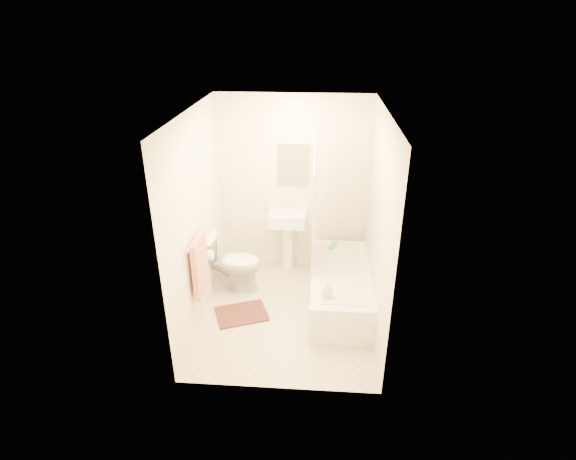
# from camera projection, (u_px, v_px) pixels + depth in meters

# --- Properties ---
(floor) EXTENTS (2.40, 2.40, 0.00)m
(floor) POSITION_uv_depth(u_px,v_px,m) (286.00, 313.00, 5.42)
(floor) COLOR beige
(floor) RESTS_ON ground
(ceiling) EXTENTS (2.40, 2.40, 0.00)m
(ceiling) POSITION_uv_depth(u_px,v_px,m) (286.00, 112.00, 4.38)
(ceiling) COLOR white
(ceiling) RESTS_ON ground
(wall_back) EXTENTS (2.00, 0.02, 2.40)m
(wall_back) POSITION_uv_depth(u_px,v_px,m) (293.00, 186.00, 5.97)
(wall_back) COLOR beige
(wall_back) RESTS_ON ground
(wall_left) EXTENTS (0.02, 2.40, 2.40)m
(wall_left) POSITION_uv_depth(u_px,v_px,m) (196.00, 221.00, 4.96)
(wall_left) COLOR beige
(wall_left) RESTS_ON ground
(wall_right) EXTENTS (0.02, 2.40, 2.40)m
(wall_right) POSITION_uv_depth(u_px,v_px,m) (379.00, 226.00, 4.83)
(wall_right) COLOR beige
(wall_right) RESTS_ON ground
(mirror) EXTENTS (0.40, 0.03, 0.55)m
(mirror) POSITION_uv_depth(u_px,v_px,m) (293.00, 164.00, 5.83)
(mirror) COLOR white
(mirror) RESTS_ON wall_back
(curtain_rod) EXTENTS (0.03, 1.70, 0.03)m
(curtain_rod) POSITION_uv_depth(u_px,v_px,m) (316.00, 150.00, 4.62)
(curtain_rod) COLOR silver
(curtain_rod) RESTS_ON wall_back
(shower_curtain) EXTENTS (0.04, 0.80, 1.55)m
(shower_curtain) POSITION_uv_depth(u_px,v_px,m) (315.00, 205.00, 5.32)
(shower_curtain) COLOR silver
(shower_curtain) RESTS_ON curtain_rod
(towel_bar) EXTENTS (0.02, 0.60, 0.02)m
(towel_bar) POSITION_uv_depth(u_px,v_px,m) (195.00, 239.00, 4.78)
(towel_bar) COLOR silver
(towel_bar) RESTS_ON wall_left
(towel) EXTENTS (0.06, 0.45, 0.66)m
(towel) POSITION_uv_depth(u_px,v_px,m) (200.00, 265.00, 4.92)
(towel) COLOR #CC7266
(towel) RESTS_ON towel_bar
(toilet_paper) EXTENTS (0.11, 0.12, 0.12)m
(toilet_paper) POSITION_uv_depth(u_px,v_px,m) (209.00, 255.00, 5.29)
(toilet_paper) COLOR white
(toilet_paper) RESTS_ON wall_left
(toilet) EXTENTS (0.77, 0.43, 0.75)m
(toilet) POSITION_uv_depth(u_px,v_px,m) (231.00, 263.00, 5.76)
(toilet) COLOR white
(toilet) RESTS_ON floor
(sink) EXTENTS (0.50, 0.41, 0.96)m
(sink) POSITION_uv_depth(u_px,v_px,m) (288.00, 238.00, 6.17)
(sink) COLOR white
(sink) RESTS_ON floor
(bathtub) EXTENTS (0.71, 1.63, 0.46)m
(bathtub) POSITION_uv_depth(u_px,v_px,m) (340.00, 287.00, 5.52)
(bathtub) COLOR white
(bathtub) RESTS_ON floor
(bath_mat) EXTENTS (0.71, 0.63, 0.02)m
(bath_mat) POSITION_uv_depth(u_px,v_px,m) (242.00, 314.00, 5.40)
(bath_mat) COLOR #4A201B
(bath_mat) RESTS_ON floor
(soap_bottle) EXTENTS (0.12, 0.12, 0.19)m
(soap_bottle) POSITION_uv_depth(u_px,v_px,m) (327.00, 290.00, 4.87)
(soap_bottle) COLOR white
(soap_bottle) RESTS_ON bathtub
(scrub_brush) EXTENTS (0.13, 0.22, 0.04)m
(scrub_brush) POSITION_uv_depth(u_px,v_px,m) (333.00, 245.00, 5.98)
(scrub_brush) COLOR #42B87B
(scrub_brush) RESTS_ON bathtub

